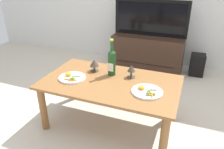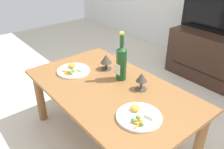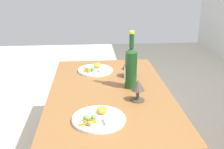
# 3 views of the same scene
# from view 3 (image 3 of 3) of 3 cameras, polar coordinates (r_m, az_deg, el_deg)

# --- Properties ---
(dining_table) EXTENTS (1.30, 0.76, 0.49)m
(dining_table) POSITION_cam_3_polar(r_m,az_deg,el_deg) (1.78, -0.52, -5.68)
(dining_table) COLOR brown
(dining_table) RESTS_ON ground_plane
(wine_bottle) EXTENTS (0.08, 0.08, 0.37)m
(wine_bottle) POSITION_cam_3_polar(r_m,az_deg,el_deg) (1.75, 3.96, 1.74)
(wine_bottle) COLOR #19471E
(wine_bottle) RESTS_ON dining_table
(goblet_left) EXTENTS (0.09, 0.09, 0.13)m
(goblet_left) POSITION_cam_3_polar(r_m,az_deg,el_deg) (1.96, 3.44, 1.96)
(goblet_left) COLOR #473D33
(goblet_left) RESTS_ON dining_table
(goblet_right) EXTENTS (0.08, 0.08, 0.13)m
(goblet_right) POSITION_cam_3_polar(r_m,az_deg,el_deg) (1.59, 5.40, -2.58)
(goblet_right) COLOR #473D33
(goblet_right) RESTS_ON dining_table
(dinner_plate_left) EXTENTS (0.26, 0.26, 0.05)m
(dinner_plate_left) POSITION_cam_3_polar(r_m,az_deg,el_deg) (2.09, -3.53, 1.00)
(dinner_plate_left) COLOR white
(dinner_plate_left) RESTS_ON dining_table
(dinner_plate_right) EXTENTS (0.27, 0.27, 0.05)m
(dinner_plate_right) POSITION_cam_3_polar(r_m,az_deg,el_deg) (1.41, -2.81, -9.04)
(dinner_plate_right) COLOR white
(dinner_plate_right) RESTS_ON dining_table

